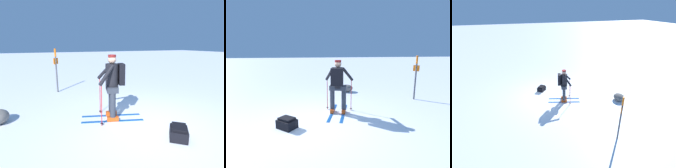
# 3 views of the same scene
# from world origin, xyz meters

# --- Properties ---
(ground_plane) EXTENTS (80.00, 80.00, 0.00)m
(ground_plane) POSITION_xyz_m (0.00, 0.00, 0.00)
(ground_plane) COLOR white
(skier) EXTENTS (1.01, 1.70, 1.72)m
(skier) POSITION_xyz_m (-0.75, -0.62, 0.99)
(skier) COLOR #144C9E
(skier) RESTS_ON ground_plane
(dropped_backpack) EXTENTS (0.59, 0.57, 0.29)m
(dropped_backpack) POSITION_xyz_m (0.75, 0.27, 0.14)
(dropped_backpack) COLOR black
(dropped_backpack) RESTS_ON ground_plane
(trail_marker) EXTENTS (0.18, 0.20, 1.80)m
(trail_marker) POSITION_xyz_m (-4.12, -1.72, 1.08)
(trail_marker) COLOR #4C4C51
(trail_marker) RESTS_ON ground_plane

